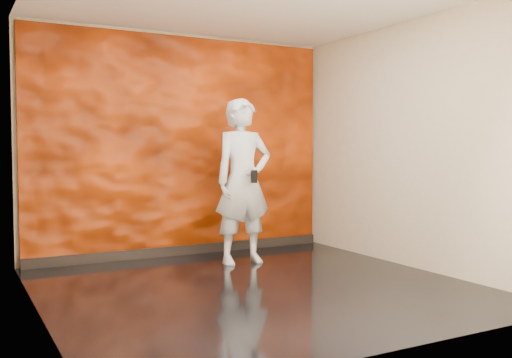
% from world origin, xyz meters
% --- Properties ---
extents(room, '(4.02, 4.02, 2.81)m').
position_xyz_m(room, '(0.00, 0.00, 1.40)').
color(room, black).
rests_on(room, ground).
extents(feature_wall, '(3.90, 0.06, 2.75)m').
position_xyz_m(feature_wall, '(0.00, 1.96, 1.38)').
color(feature_wall, '#CE3D05').
rests_on(feature_wall, ground).
extents(baseboard, '(3.90, 0.04, 0.12)m').
position_xyz_m(baseboard, '(0.00, 1.92, 0.06)').
color(baseboard, black).
rests_on(baseboard, ground).
extents(man, '(0.71, 0.47, 1.93)m').
position_xyz_m(man, '(0.42, 1.11, 0.97)').
color(man, '#9196A0').
rests_on(man, ground).
extents(phone, '(0.08, 0.02, 0.15)m').
position_xyz_m(phone, '(0.41, 0.82, 1.03)').
color(phone, black).
rests_on(phone, man).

